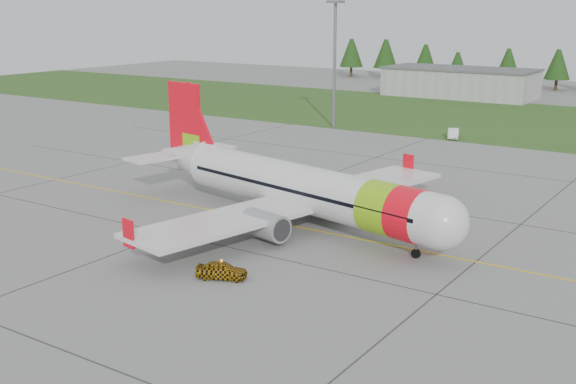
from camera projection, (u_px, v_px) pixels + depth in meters
The scene contains 8 objects.
ground at pixel (314, 267), 55.52m from camera, with size 320.00×320.00×0.00m, color gray.
aircraft at pixel (299, 188), 65.73m from camera, with size 38.35×35.92×11.73m.
follow_me_car at pixel (221, 254), 52.66m from camera, with size 1.53×1.29×3.79m, color #CC900B.
service_van at pixel (454, 124), 109.17m from camera, with size 1.58×1.50×4.54m, color white.
grass_strip at pixel (569, 125), 121.59m from camera, with size 320.00×50.00×0.03m, color #30561E.
taxi_guideline at pixel (363, 240), 61.96m from camera, with size 120.00×0.25×0.02m, color gold.
hangar_west at pixel (460, 83), 159.53m from camera, with size 32.00×14.00×6.00m, color #A8A8A3.
floodlight_mast at pixel (335, 67), 116.96m from camera, with size 0.50×0.50×20.00m, color slate.
Camera 1 is at (27.36, -44.66, 19.41)m, focal length 45.00 mm.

